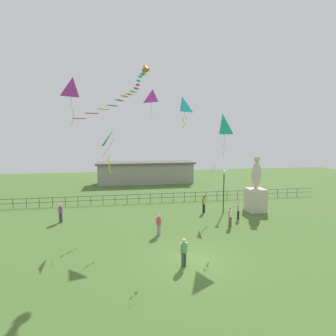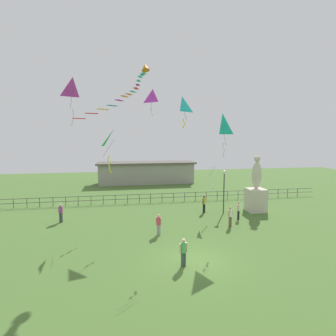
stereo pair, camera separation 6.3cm
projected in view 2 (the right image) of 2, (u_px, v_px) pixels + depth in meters
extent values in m
plane|color=#476B2D|center=(195.00, 260.00, 15.71)|extent=(80.00, 80.00, 0.00)
cube|color=beige|center=(256.00, 200.00, 25.76)|extent=(1.61, 1.61, 2.13)
ellipsoid|color=beige|center=(257.00, 175.00, 25.49)|extent=(0.90, 0.76, 2.53)
sphere|color=beige|center=(257.00, 159.00, 25.31)|extent=(0.56, 0.56, 0.56)
cylinder|color=#38383D|center=(224.00, 194.00, 24.97)|extent=(0.10, 0.10, 3.63)
sphere|color=white|center=(224.00, 172.00, 24.74)|extent=(0.36, 0.36, 0.36)
cylinder|color=black|center=(238.00, 215.00, 23.27)|extent=(0.13, 0.13, 0.76)
cylinder|color=black|center=(239.00, 215.00, 23.40)|extent=(0.13, 0.13, 0.76)
cylinder|color=white|center=(239.00, 207.00, 23.26)|extent=(0.28, 0.28, 0.54)
sphere|color=tan|center=(239.00, 203.00, 23.22)|extent=(0.20, 0.20, 0.20)
cylinder|color=tan|center=(238.00, 208.00, 23.11)|extent=(0.08, 0.08, 0.51)
cylinder|color=tan|center=(239.00, 207.00, 23.42)|extent=(0.08, 0.08, 0.51)
cylinder|color=black|center=(203.00, 209.00, 25.28)|extent=(0.14, 0.14, 0.81)
cylinder|color=black|center=(204.00, 208.00, 25.40)|extent=(0.14, 0.14, 0.81)
cylinder|color=gold|center=(204.00, 201.00, 25.26)|extent=(0.30, 0.30, 0.57)
sphere|color=brown|center=(204.00, 197.00, 25.22)|extent=(0.22, 0.22, 0.22)
cylinder|color=brown|center=(203.00, 202.00, 25.12)|extent=(0.09, 0.09, 0.54)
cylinder|color=brown|center=(205.00, 201.00, 25.41)|extent=(0.09, 0.09, 0.54)
cylinder|color=#3F4C47|center=(182.00, 260.00, 14.95)|extent=(0.13, 0.13, 0.79)
cylinder|color=#3F4C47|center=(185.00, 259.00, 15.00)|extent=(0.13, 0.13, 0.79)
cylinder|color=#4CB259|center=(184.00, 247.00, 14.90)|extent=(0.29, 0.29, 0.56)
sphere|color=beige|center=(184.00, 240.00, 14.85)|extent=(0.21, 0.21, 0.21)
cylinder|color=beige|center=(180.00, 248.00, 14.83)|extent=(0.09, 0.09, 0.53)
cylinder|color=beige|center=(187.00, 247.00, 14.97)|extent=(0.09, 0.09, 0.53)
cylinder|color=#99999E|center=(160.00, 230.00, 19.63)|extent=(0.13, 0.13, 0.77)
cylinder|color=#99999E|center=(158.00, 230.00, 19.69)|extent=(0.13, 0.13, 0.77)
cylinder|color=#D83F59|center=(159.00, 221.00, 19.58)|extent=(0.28, 0.28, 0.54)
sphere|color=beige|center=(159.00, 216.00, 19.54)|extent=(0.21, 0.21, 0.21)
cylinder|color=beige|center=(161.00, 222.00, 19.51)|extent=(0.08, 0.08, 0.52)
cylinder|color=beige|center=(156.00, 221.00, 19.66)|extent=(0.08, 0.08, 0.52)
cylinder|color=#3F4C47|center=(60.00, 218.00, 22.55)|extent=(0.13, 0.13, 0.78)
cylinder|color=#3F4C47|center=(62.00, 218.00, 22.54)|extent=(0.13, 0.13, 0.78)
cylinder|color=purple|center=(61.00, 210.00, 22.47)|extent=(0.29, 0.29, 0.55)
sphere|color=beige|center=(60.00, 205.00, 22.42)|extent=(0.21, 0.21, 0.21)
cylinder|color=beige|center=(58.00, 210.00, 22.49)|extent=(0.09, 0.09, 0.52)
cylinder|color=beige|center=(63.00, 210.00, 22.45)|extent=(0.09, 0.09, 0.52)
cylinder|color=brown|center=(229.00, 222.00, 21.41)|extent=(0.14, 0.14, 0.80)
cylinder|color=brown|center=(231.00, 221.00, 21.51)|extent=(0.14, 0.14, 0.80)
cylinder|color=white|center=(230.00, 213.00, 21.38)|extent=(0.29, 0.29, 0.57)
sphere|color=tan|center=(230.00, 208.00, 21.33)|extent=(0.22, 0.22, 0.22)
cylinder|color=tan|center=(229.00, 214.00, 21.26)|extent=(0.09, 0.09, 0.54)
cylinder|color=tan|center=(232.00, 213.00, 21.50)|extent=(0.09, 0.09, 0.54)
pyramid|color=#1EB759|center=(114.00, 139.00, 20.71)|extent=(1.00, 0.89, 1.30)
cylinder|color=#4C381E|center=(109.00, 148.00, 20.78)|extent=(0.88, 0.16, 1.30)
cube|color=yellow|center=(109.00, 157.00, 20.86)|extent=(0.10, 0.03, 0.20)
cube|color=yellow|center=(108.00, 160.00, 20.84)|extent=(0.10, 0.02, 0.21)
cube|color=yellow|center=(110.00, 163.00, 20.96)|extent=(0.11, 0.02, 0.21)
cube|color=yellow|center=(109.00, 166.00, 20.94)|extent=(0.11, 0.03, 0.21)
cube|color=yellow|center=(109.00, 169.00, 20.97)|extent=(0.10, 0.02, 0.20)
cube|color=yellow|center=(111.00, 172.00, 21.06)|extent=(0.10, 0.05, 0.20)
pyramid|color=#19B2B2|center=(222.00, 124.00, 19.77)|extent=(0.79, 1.11, 1.48)
cylinder|color=#4C381E|center=(224.00, 135.00, 19.97)|extent=(0.39, 0.18, 1.48)
cube|color=white|center=(223.00, 144.00, 20.02)|extent=(0.09, 0.03, 0.20)
cube|color=white|center=(223.00, 147.00, 20.03)|extent=(0.09, 0.05, 0.20)
cube|color=white|center=(224.00, 150.00, 20.14)|extent=(0.10, 0.04, 0.20)
cube|color=white|center=(223.00, 153.00, 20.12)|extent=(0.10, 0.02, 0.21)
cube|color=white|center=(224.00, 156.00, 20.16)|extent=(0.08, 0.02, 0.20)
pyramid|color=#B22DB2|center=(153.00, 96.00, 22.87)|extent=(1.03, 1.01, 1.11)
cylinder|color=#4C381E|center=(152.00, 103.00, 22.81)|extent=(0.24, 0.24, 1.11)
cube|color=white|center=(151.00, 109.00, 22.84)|extent=(0.08, 0.05, 0.20)
cube|color=white|center=(151.00, 112.00, 22.86)|extent=(0.10, 0.04, 0.20)
cube|color=white|center=(152.00, 115.00, 22.94)|extent=(0.11, 0.05, 0.21)
pyramid|color=#B22DB2|center=(73.00, 88.00, 16.79)|extent=(1.05, 0.95, 1.12)
cylinder|color=#4C381E|center=(72.00, 97.00, 17.08)|extent=(0.31, 0.53, 1.12)
cube|color=white|center=(70.00, 107.00, 17.09)|extent=(0.09, 0.03, 0.20)
cube|color=white|center=(73.00, 110.00, 17.20)|extent=(0.10, 0.05, 0.20)
cube|color=white|center=(73.00, 114.00, 17.24)|extent=(0.09, 0.02, 0.20)
cube|color=white|center=(73.00, 118.00, 17.26)|extent=(0.11, 0.04, 0.21)
cube|color=white|center=(73.00, 121.00, 17.26)|extent=(0.09, 0.04, 0.20)
cube|color=white|center=(72.00, 125.00, 17.24)|extent=(0.10, 0.04, 0.21)
pyramid|color=#19B2B2|center=(182.00, 105.00, 19.12)|extent=(1.13, 1.06, 1.09)
cylinder|color=#4C381E|center=(184.00, 113.00, 19.05)|extent=(0.29, 0.33, 1.09)
cube|color=yellow|center=(183.00, 120.00, 19.06)|extent=(0.09, 0.02, 0.20)
cube|color=yellow|center=(185.00, 124.00, 19.16)|extent=(0.08, 0.05, 0.20)
cube|color=yellow|center=(183.00, 127.00, 19.12)|extent=(0.12, 0.04, 0.21)
pyramid|color=#1EB759|center=(216.00, 166.00, 23.34)|extent=(0.88, 1.16, 0.87)
cylinder|color=#4C381E|center=(213.00, 171.00, 23.45)|extent=(0.48, 0.22, 0.87)
cube|color=white|center=(212.00, 176.00, 23.46)|extent=(0.09, 0.04, 0.20)
cube|color=white|center=(212.00, 178.00, 23.47)|extent=(0.09, 0.02, 0.20)
cube|color=white|center=(213.00, 181.00, 23.60)|extent=(0.09, 0.05, 0.20)
cube|color=white|center=(212.00, 184.00, 23.52)|extent=(0.10, 0.01, 0.20)
cube|color=white|center=(213.00, 186.00, 23.65)|extent=(0.10, 0.02, 0.21)
cube|color=white|center=(213.00, 188.00, 23.67)|extent=(0.09, 0.03, 0.20)
cone|color=orange|center=(145.00, 67.00, 21.14)|extent=(0.83, 0.93, 0.74)
cube|color=#1EB759|center=(144.00, 74.00, 20.90)|extent=(0.46, 0.68, 0.03)
cube|color=#198CD1|center=(142.00, 75.00, 20.30)|extent=(0.39, 0.67, 0.03)
cube|color=#19B2B2|center=(140.00, 77.00, 19.71)|extent=(0.44, 0.68, 0.03)
cube|color=#19B2B2|center=(139.00, 81.00, 19.13)|extent=(0.34, 0.67, 0.03)
cube|color=#B22DB2|center=(138.00, 85.00, 18.54)|extent=(0.34, 0.66, 0.03)
cube|color=red|center=(136.00, 88.00, 17.95)|extent=(0.43, 0.68, 0.03)
cube|color=#19B2B2|center=(133.00, 92.00, 17.37)|extent=(0.49, 0.68, 0.03)
cube|color=orange|center=(129.00, 94.00, 16.79)|extent=(0.49, 0.68, 0.03)
cube|color=orange|center=(125.00, 96.00, 16.21)|extent=(0.50, 0.68, 0.03)
cube|color=#B22DB2|center=(119.00, 100.00, 15.65)|extent=(0.54, 0.67, 0.03)
cube|color=#198CD1|center=(112.00, 106.00, 15.14)|extent=(0.62, 0.62, 0.03)
cube|color=yellow|center=(103.00, 109.00, 14.69)|extent=(0.66, 0.56, 0.03)
cube|color=red|center=(92.00, 113.00, 14.33)|extent=(0.68, 0.45, 0.03)
cube|color=red|center=(79.00, 119.00, 14.06)|extent=(0.68, 0.41, 0.03)
cylinder|color=#4C4742|center=(13.00, 203.00, 26.89)|extent=(0.06, 0.06, 0.95)
cylinder|color=#4C4742|center=(27.00, 203.00, 27.10)|extent=(0.06, 0.06, 0.95)
cylinder|color=#4C4742|center=(40.00, 202.00, 27.30)|extent=(0.06, 0.06, 0.95)
cylinder|color=#4C4742|center=(53.00, 202.00, 27.51)|extent=(0.06, 0.06, 0.95)
cylinder|color=#4C4742|center=(66.00, 201.00, 27.72)|extent=(0.06, 0.06, 0.95)
cylinder|color=#4C4742|center=(78.00, 201.00, 27.93)|extent=(0.06, 0.06, 0.95)
cylinder|color=#4C4742|center=(91.00, 200.00, 28.14)|extent=(0.06, 0.06, 0.95)
cylinder|color=#4C4742|center=(103.00, 200.00, 28.35)|extent=(0.06, 0.06, 0.95)
cylinder|color=#4C4742|center=(115.00, 199.00, 28.56)|extent=(0.06, 0.06, 0.95)
cylinder|color=#4C4742|center=(127.00, 199.00, 28.77)|extent=(0.06, 0.06, 0.95)
cylinder|color=#4C4742|center=(139.00, 199.00, 28.98)|extent=(0.06, 0.06, 0.95)
cylinder|color=#4C4742|center=(151.00, 198.00, 29.18)|extent=(0.06, 0.06, 0.95)
cylinder|color=#4C4742|center=(162.00, 198.00, 29.39)|extent=(0.06, 0.06, 0.95)
cylinder|color=#4C4742|center=(173.00, 197.00, 29.61)|extent=(0.06, 0.06, 0.95)
cylinder|color=#4C4742|center=(185.00, 197.00, 29.82)|extent=(0.06, 0.06, 0.95)
cylinder|color=#4C4742|center=(196.00, 196.00, 30.02)|extent=(0.06, 0.06, 0.95)
cylinder|color=#4C4742|center=(206.00, 196.00, 30.23)|extent=(0.06, 0.06, 0.95)
cylinder|color=#4C4742|center=(217.00, 195.00, 30.45)|extent=(0.06, 0.06, 0.95)
cylinder|color=#4C4742|center=(227.00, 195.00, 30.65)|extent=(0.06, 0.06, 0.95)
cylinder|color=#4C4742|center=(238.00, 195.00, 30.86)|extent=(0.06, 0.06, 0.95)
cylinder|color=#4C4742|center=(248.00, 194.00, 31.07)|extent=(0.06, 0.06, 0.95)
cylinder|color=#4C4742|center=(258.00, 194.00, 31.28)|extent=(0.06, 0.06, 0.95)
cylinder|color=#4C4742|center=(268.00, 193.00, 31.49)|extent=(0.06, 0.06, 0.95)
cylinder|color=#4C4742|center=(278.00, 193.00, 31.70)|extent=(0.06, 0.06, 0.95)
cylinder|color=#4C4742|center=(288.00, 193.00, 31.90)|extent=(0.06, 0.06, 0.95)
cylinder|color=#4C4742|center=(297.00, 192.00, 32.12)|extent=(0.06, 0.06, 0.95)
cube|color=#4C4742|center=(160.00, 194.00, 29.30)|extent=(36.00, 0.05, 0.05)
cube|color=#4C4742|center=(160.00, 198.00, 29.35)|extent=(36.00, 0.05, 0.05)
cube|color=gray|center=(146.00, 173.00, 40.93)|extent=(13.66, 3.33, 2.90)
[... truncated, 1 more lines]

